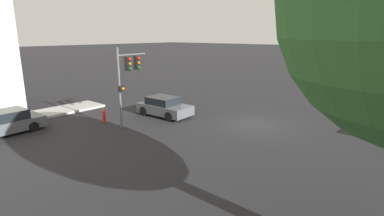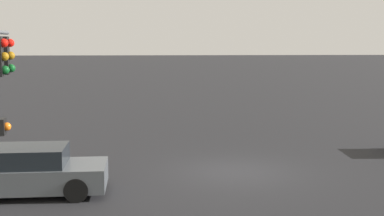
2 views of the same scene
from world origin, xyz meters
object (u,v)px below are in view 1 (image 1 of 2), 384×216
Objects in this scene: traffic_signal at (128,72)px; crossing_car_0 at (164,107)px; parked_car_0 at (3,123)px; fire_hydrant at (104,116)px.

crossing_car_0 is at bearing 85.53° from traffic_signal.
traffic_signal is at bearing 141.49° from parked_car_0.
traffic_signal reaches higher than crossing_car_0.
fire_hydrant is at bearing -117.32° from crossing_car_0.
crossing_car_0 is 4.51× the size of fire_hydrant.
parked_car_0 reaches higher than fire_hydrant.
parked_car_0 reaches higher than crossing_car_0.
crossing_car_0 is at bearing -115.33° from fire_hydrant.
parked_car_0 is 5.95m from fire_hydrant.
traffic_signal reaches higher than parked_car_0.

